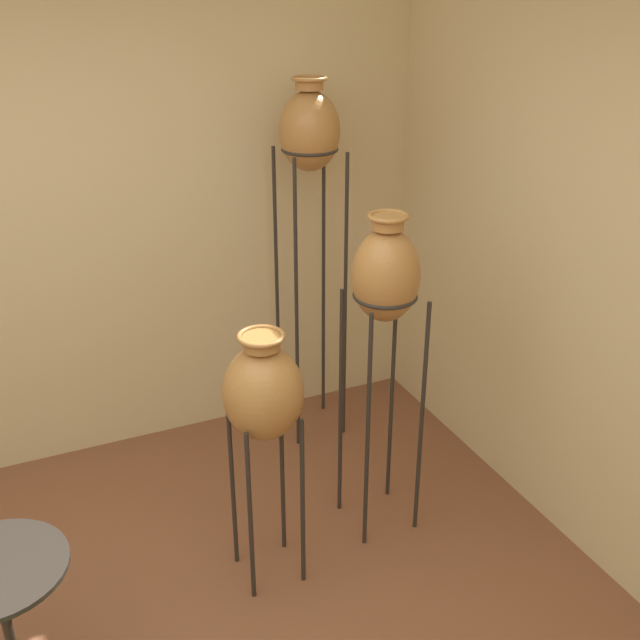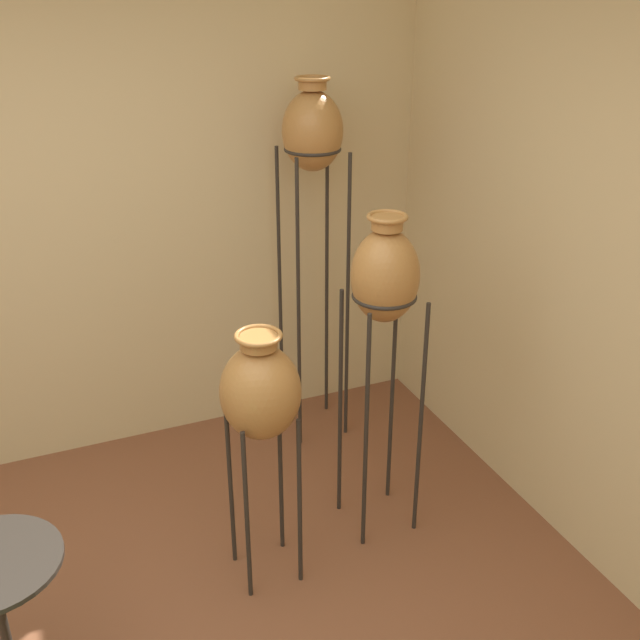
% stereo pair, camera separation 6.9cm
% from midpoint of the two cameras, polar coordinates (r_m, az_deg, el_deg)
% --- Properties ---
extents(wall_back, '(8.23, 0.06, 2.70)m').
position_cam_midpoint_polar(wall_back, '(4.00, -20.79, 7.13)').
color(wall_back, '#D1B784').
rests_on(wall_back, ground_plane).
extents(vase_stand_tall, '(0.31, 0.31, 2.01)m').
position_cam_midpoint_polar(vase_stand_tall, '(3.88, -0.05, 13.49)').
color(vase_stand_tall, '#28231E').
rests_on(vase_stand_tall, ground_plane).
extents(vase_stand_medium, '(0.30, 0.30, 1.56)m').
position_cam_midpoint_polar(vase_stand_medium, '(3.21, 5.58, 2.91)').
color(vase_stand_medium, '#28231E').
rests_on(vase_stand_medium, ground_plane).
extents(vase_stand_short, '(0.33, 0.33, 1.19)m').
position_cam_midpoint_polar(vase_stand_short, '(3.04, -3.90, -5.62)').
color(vase_stand_short, '#28231E').
rests_on(vase_stand_short, ground_plane).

